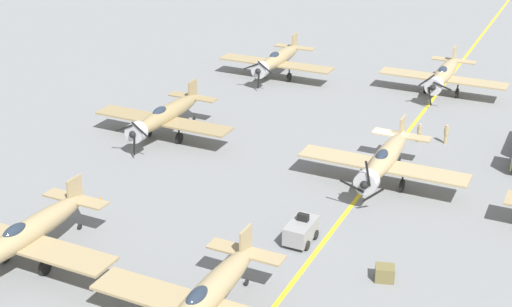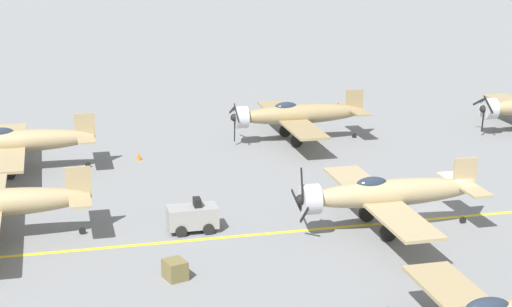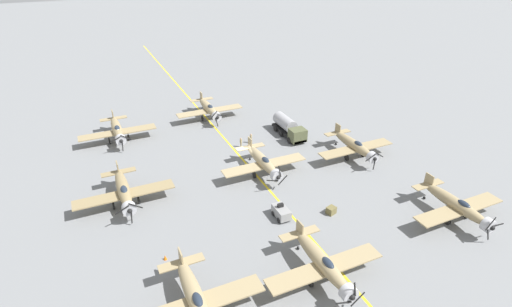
# 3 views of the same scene
# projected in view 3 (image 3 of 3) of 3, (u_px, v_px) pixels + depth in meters

# --- Properties ---
(ground_plane) EXTENTS (400.00, 400.00, 0.00)m
(ground_plane) POSITION_uv_depth(u_px,v_px,m) (246.00, 164.00, 58.59)
(ground_plane) COLOR slate
(taxiway_stripe) EXTENTS (0.30, 160.00, 0.01)m
(taxiway_stripe) POSITION_uv_depth(u_px,v_px,m) (246.00, 164.00, 58.59)
(taxiway_stripe) COLOR yellow
(taxiway_stripe) RESTS_ON ground
(airplane_mid_right) EXTENTS (12.00, 9.98, 3.65)m
(airplane_mid_right) POSITION_uv_depth(u_px,v_px,m) (124.00, 191.00, 48.68)
(airplane_mid_right) COLOR #937F56
(airplane_mid_right) RESTS_ON ground
(airplane_far_center) EXTENTS (12.00, 9.98, 3.78)m
(airplane_far_center) POSITION_uv_depth(u_px,v_px,m) (323.00, 263.00, 37.87)
(airplane_far_center) COLOR tan
(airplane_far_center) RESTS_ON ground
(airplane_near_center) EXTENTS (12.00, 9.98, 3.65)m
(airplane_near_center) POSITION_uv_depth(u_px,v_px,m) (209.00, 109.00, 72.11)
(airplane_near_center) COLOR tan
(airplane_near_center) RESTS_ON ground
(airplane_mid_left) EXTENTS (12.00, 9.98, 3.65)m
(airplane_mid_left) POSITION_uv_depth(u_px,v_px,m) (355.00, 146.00, 59.27)
(airplane_mid_left) COLOR #9D8960
(airplane_mid_left) RESTS_ON ground
(airplane_mid_center) EXTENTS (12.00, 9.98, 3.78)m
(airplane_mid_center) POSITION_uv_depth(u_px,v_px,m) (263.00, 162.00, 54.98)
(airplane_mid_center) COLOR tan
(airplane_mid_center) RESTS_ON ground
(airplane_far_right) EXTENTS (12.00, 9.98, 3.65)m
(airplane_far_right) POSITION_uv_depth(u_px,v_px,m) (196.00, 299.00, 34.12)
(airplane_far_right) COLOR tan
(airplane_far_right) RESTS_ON ground
(airplane_far_left) EXTENTS (12.00, 9.98, 3.65)m
(airplane_far_left) POSITION_uv_depth(u_px,v_px,m) (457.00, 205.00, 46.05)
(airplane_far_left) COLOR #9E8A61
(airplane_far_left) RESTS_ON ground
(airplane_near_right) EXTENTS (12.00, 9.98, 3.65)m
(airplane_near_right) POSITION_uv_depth(u_px,v_px,m) (117.00, 130.00, 64.16)
(airplane_near_right) COLOR #9C875E
(airplane_near_right) RESTS_ON ground
(fuel_tanker) EXTENTS (2.68, 8.00, 2.98)m
(fuel_tanker) POSITION_uv_depth(u_px,v_px,m) (289.00, 128.00, 66.11)
(fuel_tanker) COLOR black
(fuel_tanker) RESTS_ON ground
(tow_tractor) EXTENTS (1.57, 2.60, 1.79)m
(tow_tractor) POSITION_uv_depth(u_px,v_px,m) (281.00, 212.00, 46.95)
(tow_tractor) COLOR gray
(tow_tractor) RESTS_ON ground
(ground_crew_walking) EXTENTS (0.36, 0.36, 1.64)m
(ground_crew_walking) POSITION_uv_depth(u_px,v_px,m) (251.00, 138.00, 64.06)
(ground_crew_walking) COLOR tan
(ground_crew_walking) RESTS_ON ground
(ground_crew_inspecting) EXTENTS (0.35, 0.35, 1.62)m
(ground_crew_inspecting) POSITION_uv_depth(u_px,v_px,m) (241.00, 142.00, 62.80)
(ground_crew_inspecting) COLOR tan
(ground_crew_inspecting) RESTS_ON ground
(supply_crate_by_tanker) EXTENTS (1.28, 1.17, 0.89)m
(supply_crate_by_tanker) POSITION_uv_depth(u_px,v_px,m) (331.00, 210.00, 47.80)
(supply_crate_by_tanker) COLOR brown
(supply_crate_by_tanker) RESTS_ON ground
(traffic_cone) EXTENTS (0.36, 0.36, 0.55)m
(traffic_cone) POSITION_uv_depth(u_px,v_px,m) (165.00, 257.00, 41.00)
(traffic_cone) COLOR orange
(traffic_cone) RESTS_ON ground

